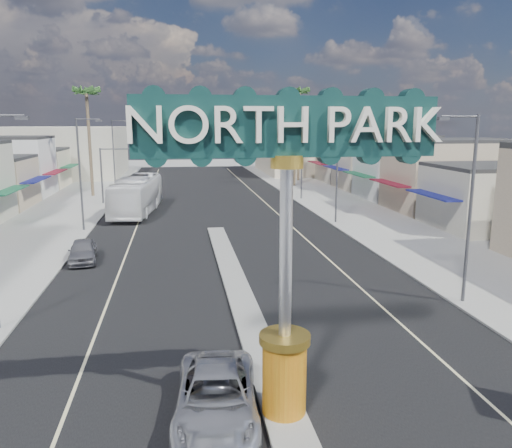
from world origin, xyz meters
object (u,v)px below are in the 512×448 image
object	(u,v)px
streetlight_l_far	(115,153)
streetlight_r_mid	(335,165)
suv_left	(216,396)
traffic_signal_left	(118,164)
traffic_signal_right	(286,162)
palm_right_far	(299,97)
streetlight_l_mid	(82,169)
palm_right_mid	(295,108)
streetlight_r_far	(282,151)
car_parked_left	(83,251)
palm_left_far	(87,97)
gateway_sign	(286,222)
city_bus	(137,195)
streetlight_r_near	(468,200)

from	to	relation	value
streetlight_l_far	streetlight_r_mid	distance (m)	30.32
suv_left	traffic_signal_left	bearing A→B (deg)	104.80
traffic_signal_right	palm_right_far	bearing A→B (deg)	72.10
streetlight_l_mid	palm_right_mid	size ratio (longest dim) A/B	0.74
palm_right_mid	traffic_signal_right	bearing A→B (deg)	-107.63
streetlight_r_far	suv_left	bearing A→B (deg)	-104.01
traffic_signal_right	car_parked_left	distance (m)	29.86
palm_left_far	streetlight_r_far	bearing A→B (deg)	4.88
gateway_sign	suv_left	xyz separation A→B (m)	(-2.00, 0.20, -5.21)
streetlight_r_mid	suv_left	xyz separation A→B (m)	(-12.43, -27.82, -4.34)
palm_right_far	traffic_signal_right	bearing A→B (deg)	-107.90
palm_right_mid	car_parked_left	distance (m)	42.85
palm_right_mid	suv_left	size ratio (longest dim) A/B	2.33
streetlight_r_mid	city_bus	size ratio (longest dim) A/B	0.71
traffic_signal_left	palm_right_far	bearing A→B (deg)	36.67
traffic_signal_left	streetlight_r_far	size ratio (longest dim) A/B	0.67
traffic_signal_right	streetlight_r_mid	distance (m)	14.07
streetlight_r_near	palm_right_far	bearing A→B (deg)	84.98
streetlight_l_mid	palm_left_far	xyz separation A→B (m)	(-2.57, 20.00, 6.43)
traffic_signal_right	streetlight_r_near	size ratio (longest dim) A/B	0.67
traffic_signal_left	traffic_signal_right	xyz separation A→B (m)	(18.37, 0.00, 0.00)
traffic_signal_right	traffic_signal_left	bearing A→B (deg)	180.00
palm_left_far	city_bus	world-z (taller)	palm_left_far
traffic_signal_right	palm_right_mid	world-z (taller)	palm_right_mid
city_bus	suv_left	bearing A→B (deg)	-75.69
car_parked_left	palm_left_far	bearing A→B (deg)	91.10
streetlight_l_far	streetlight_r_near	bearing A→B (deg)	-63.58
gateway_sign	traffic_signal_left	size ratio (longest dim) A/B	1.53
gateway_sign	palm_right_far	distance (m)	62.20
streetlight_r_far	palm_right_mid	bearing A→B (deg)	57.31
city_bus	car_parked_left	bearing A→B (deg)	-90.41
gateway_sign	streetlight_r_far	xyz separation A→B (m)	(10.43, 50.02, -0.86)
traffic_signal_left	streetlight_r_near	size ratio (longest dim) A/B	0.67
palm_right_far	streetlight_l_mid	bearing A→B (deg)	-128.48
streetlight_l_mid	city_bus	world-z (taller)	streetlight_l_mid
streetlight_l_far	city_bus	world-z (taller)	streetlight_l_far
traffic_signal_left	palm_right_far	distance (m)	31.22
streetlight_r_mid	palm_left_far	distance (m)	31.47
streetlight_r_near	palm_right_far	distance (m)	52.71
streetlight_r_far	palm_right_far	size ratio (longest dim) A/B	0.64
gateway_sign	palm_left_far	bearing A→B (deg)	105.15
streetlight_l_far	city_bus	distance (m)	14.90
traffic_signal_right	city_bus	distance (m)	17.39
palm_right_mid	car_parked_left	xyz separation A→B (m)	(-22.00, -35.42, -9.90)
streetlight_r_mid	palm_right_far	world-z (taller)	palm_right_far
gateway_sign	traffic_signal_right	bearing A→B (deg)	77.67
traffic_signal_left	city_bus	bearing A→B (deg)	-69.49
palm_right_far	streetlight_r_mid	bearing A→B (deg)	-98.12
streetlight_l_far	city_bus	size ratio (longest dim) A/B	0.71
streetlight_r_near	city_bus	xyz separation A→B (m)	(-17.34, 27.90, -3.29)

